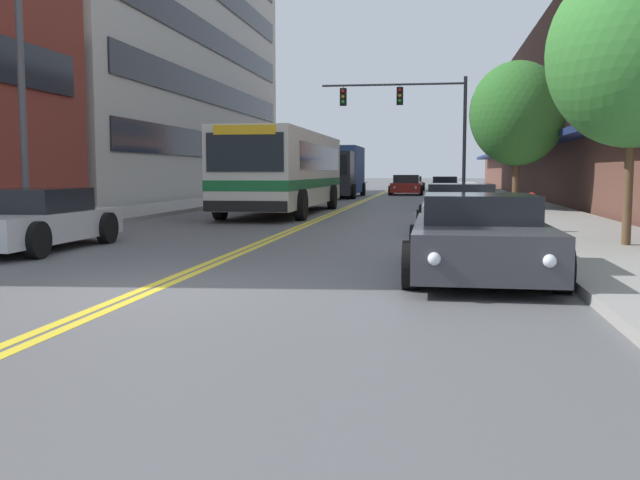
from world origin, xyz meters
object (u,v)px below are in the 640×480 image
car_dark_grey_parked_right_foreground (479,237)px  car_white_parked_right_mid (460,209)px  city_bus (286,168)px  car_black_moving_third (406,182)px  car_beige_moving_lead (411,184)px  car_red_moving_second (406,186)px  street_tree_right_mid (517,114)px  traffic_signal_mast (414,112)px  car_navy_parked_right_far (445,186)px  fire_hydrant (531,212)px  box_truck (338,171)px  car_silver_parked_left_near (30,221)px  street_lamp_left_near (31,28)px  street_tree_right_near (634,54)px  car_charcoal_parked_left_mid (287,188)px

car_dark_grey_parked_right_foreground → car_white_parked_right_mid: car_white_parked_right_mid is taller
city_bus → car_black_moving_third: bearing=86.0°
car_white_parked_right_mid → car_beige_moving_lead: bearing=93.7°
car_red_moving_second → street_tree_right_mid: bearing=-77.0°
traffic_signal_mast → car_navy_parked_right_far: bearing=81.4°
city_bus → fire_hydrant: city_bus is taller
car_red_moving_second → car_black_moving_third: car_red_moving_second is taller
car_beige_moving_lead → box_truck: bearing=-103.6°
car_silver_parked_left_near → street_tree_right_mid: (10.90, 14.09, 3.08)m
street_lamp_left_near → fire_hydrant: street_lamp_left_near is taller
car_silver_parked_left_near → car_dark_grey_parked_right_foreground: bearing=-14.3°
car_white_parked_right_mid → fire_hydrant: size_ratio=4.91×
city_bus → fire_hydrant: size_ratio=12.43×
street_tree_right_mid → car_dark_grey_parked_right_foreground: bearing=-98.0°
car_dark_grey_parked_right_foreground → street_tree_right_mid: size_ratio=0.87×
city_bus → box_truck: size_ratio=1.43×
car_red_moving_second → street_tree_right_near: size_ratio=0.77×
car_silver_parked_left_near → street_lamp_left_near: street_lamp_left_near is taller
car_red_moving_second → box_truck: box_truck is taller
car_dark_grey_parked_right_foreground → street_tree_right_near: 5.63m
city_bus → street_lamp_left_near: street_lamp_left_near is taller
car_beige_moving_lead → box_truck: size_ratio=0.54×
car_beige_moving_lead → street_tree_right_mid: 32.33m
street_tree_right_mid → car_white_parked_right_mid: bearing=-105.5°
car_black_moving_third → box_truck: size_ratio=0.60×
box_truck → street_tree_right_mid: size_ratio=1.47×
car_black_moving_third → street_tree_right_near: 53.29m
car_charcoal_parked_left_mid → box_truck: bearing=59.1°
car_white_parked_right_mid → fire_hydrant: (1.58, -1.62, 0.03)m
car_charcoal_parked_left_mid → car_dark_grey_parked_right_foreground: bearing=-72.6°
car_navy_parked_right_far → car_silver_parked_left_near: bearing=-103.1°
car_silver_parked_left_near → car_white_parked_right_mid: (8.62, 5.87, -0.00)m
city_bus → car_navy_parked_right_far: bearing=75.5°
car_black_moving_third → fire_hydrant: 50.16m
car_beige_moving_lead → car_dark_grey_parked_right_foreground: bearing=-87.0°
car_black_moving_third → city_bus: bearing=-94.0°
traffic_signal_mast → box_truck: bearing=133.9°
street_tree_right_near → street_tree_right_mid: 12.76m
car_white_parked_right_mid → city_bus: bearing=130.7°
traffic_signal_mast → car_black_moving_third: bearing=93.0°
car_red_moving_second → street_lamp_left_near: street_lamp_left_near is taller
street_tree_right_near → street_lamp_left_near: bearing=178.9°
car_silver_parked_left_near → car_dark_grey_parked_right_foreground: size_ratio=0.97×
fire_hydrant → car_dark_grey_parked_right_foreground: bearing=-103.8°
street_tree_right_mid → car_black_moving_third: bearing=97.9°
city_bus → box_truck: bearing=91.0°
car_black_moving_third → street_tree_right_mid: (5.58, -40.09, 3.07)m
box_truck → street_tree_right_near: street_tree_right_near is taller
car_dark_grey_parked_right_foreground → box_truck: size_ratio=0.59×
car_red_moving_second → street_tree_right_near: bearing=-80.7°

